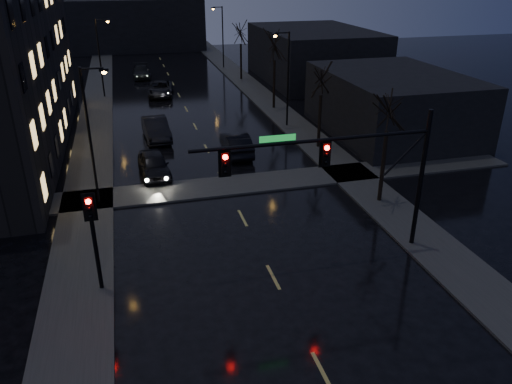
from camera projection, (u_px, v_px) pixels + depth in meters
sidewalk_left at (95, 123)px, 44.38m from camera, size 3.00×140.00×0.12m
sidewalk_right at (278, 110)px, 48.33m from camera, size 3.00×140.00×0.12m
sidewalk_cross at (226, 186)px, 31.84m from camera, size 40.00×3.00×0.12m
commercial_right_near at (392, 104)px, 41.02m from camera, size 10.00×14.00×5.00m
commercial_right_far at (314, 55)px, 60.52m from camera, size 12.00×18.00×6.00m
far_block at (134, 25)px, 81.84m from camera, size 22.00×10.00×8.00m
signal_mast at (351, 162)px, 22.37m from camera, size 11.11×0.41×7.00m
signal_pole_left at (93, 229)px, 20.51m from camera, size 0.35×0.41×4.53m
tree_near at (391, 99)px, 27.27m from camera, size 3.52×3.52×8.08m
tree_mid_a at (322, 72)px, 36.23m from camera, size 3.30×3.30×7.58m
tree_mid_b at (275, 39)px, 46.46m from camera, size 3.74×3.74×8.59m
tree_far at (241, 28)px, 59.01m from camera, size 3.43×3.43×7.88m
streetlight_l_near at (92, 126)px, 27.68m from camera, size 1.53×0.28×8.00m
streetlight_l_far at (101, 51)px, 51.43m from camera, size 1.53×0.28×8.00m
streetlight_r_mid at (286, 72)px, 41.76m from camera, size 1.53×0.28×8.00m
streetlight_r_far at (221, 32)px, 66.39m from camera, size 1.53×0.28×8.00m
oncoming_car_a at (154, 165)px, 33.16m from camera, size 2.16×4.76×1.59m
oncoming_car_b at (156, 129)px, 40.23m from camera, size 2.17×5.34×1.72m
oncoming_car_c at (161, 88)px, 53.84m from camera, size 3.17×5.70×1.51m
oncoming_car_d at (141, 72)px, 62.38m from camera, size 2.15×5.24×1.52m
lead_car at (236, 144)px, 37.02m from camera, size 1.78×4.95×1.62m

